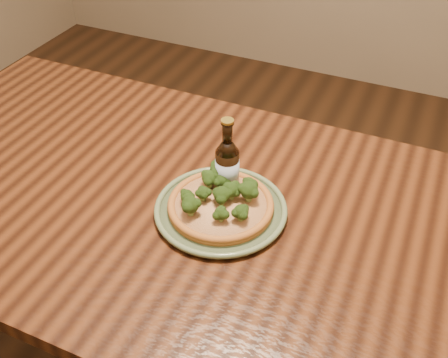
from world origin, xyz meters
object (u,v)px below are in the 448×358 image
at_px(table, 167,221).
at_px(pizza, 221,202).
at_px(beer_bottle, 227,167).
at_px(plate, 221,209).

bearing_deg(table, pizza, -1.63).
height_order(pizza, beer_bottle, beer_bottle).
bearing_deg(pizza, table, 178.37).
bearing_deg(plate, pizza, 109.66).
bearing_deg(pizza, beer_bottle, 102.45).
bearing_deg(beer_bottle, table, -148.91).
bearing_deg(beer_bottle, pizza, -72.80).
height_order(table, beer_bottle, beer_bottle).
distance_m(pizza, beer_bottle, 0.09).
distance_m(table, plate, 0.19).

